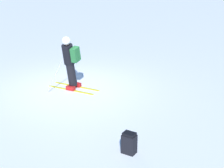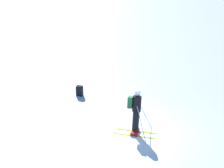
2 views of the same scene
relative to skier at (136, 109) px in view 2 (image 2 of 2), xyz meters
The scene contains 3 objects.
ground_plane 0.99m from the skier, 152.95° to the right, with size 300.00×300.00×0.00m, color white.
skier is the anchor object (origin of this frame).
spare_backpack 4.20m from the skier, 58.79° to the left, with size 0.24×0.31×0.50m.
Camera 2 is at (-12.21, -3.93, 7.68)m, focal length 60.00 mm.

